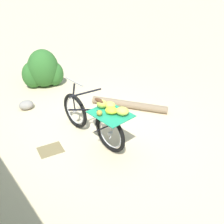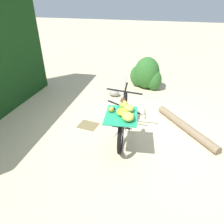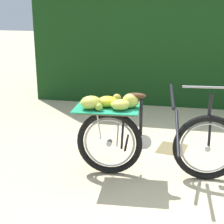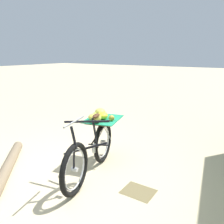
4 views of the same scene
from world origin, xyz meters
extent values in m
plane|color=beige|center=(0.00, 0.00, 0.00)|extent=(60.00, 60.00, 0.00)
torus|color=black|center=(-0.18, 0.31, 0.36)|extent=(0.25, 0.72, 0.73)
torus|color=#B7B7BC|center=(-0.18, 0.31, 0.36)|extent=(0.16, 0.55, 0.57)
cylinder|color=#B7B7BC|center=(-0.18, 0.31, 0.36)|extent=(0.09, 0.08, 0.06)
torus|color=black|center=(0.08, -0.71, 0.36)|extent=(0.25, 0.72, 0.73)
torus|color=#B7B7BC|center=(0.08, -0.71, 0.36)|extent=(0.16, 0.55, 0.57)
cylinder|color=#B7B7BC|center=(0.08, -0.71, 0.36)|extent=(0.09, 0.08, 0.06)
cylinder|color=black|center=(-0.10, 0.00, 0.53)|extent=(0.69, 0.20, 0.30)
cylinder|color=black|center=(-0.08, -0.07, 0.92)|extent=(0.70, 0.21, 0.11)
cylinder|color=black|center=(-0.01, -0.38, 0.64)|extent=(0.12, 0.06, 0.49)
cylinder|color=black|center=(0.03, -0.52, 0.38)|extent=(0.38, 0.12, 0.05)
cylinder|color=black|center=(0.04, -0.56, 0.59)|extent=(0.32, 0.10, 0.47)
cylinder|color=black|center=(-0.18, 0.32, 0.52)|extent=(0.05, 0.04, 0.30)
cylinder|color=black|center=(-0.18, 0.30, 0.81)|extent=(0.10, 0.06, 0.30)
cylinder|color=gray|center=(-0.17, 0.27, 1.02)|extent=(0.15, 0.51, 0.02)
ellipsoid|color=#4C2D19|center=(0.01, -0.44, 0.91)|extent=(0.14, 0.24, 0.06)
cylinder|color=#B7B7BC|center=(-0.02, -0.34, 0.40)|extent=(0.06, 0.16, 0.16)
cylinder|color=#B7B7BC|center=(0.05, -0.62, 0.56)|extent=(0.20, 0.07, 0.39)
cylinder|color=#B7B7BC|center=(0.10, -0.82, 0.56)|extent=(0.24, 0.08, 0.39)
cube|color=brown|center=(0.08, -0.73, 0.76)|extent=(0.57, 0.69, 0.02)
cube|color=#1E8C60|center=(0.08, -0.73, 0.78)|extent=(0.69, 0.79, 0.01)
ellipsoid|color=#CCC64C|center=(0.23, -0.85, 0.85)|extent=(0.29, 0.29, 0.14)
ellipsoid|color=#CCC64C|center=(0.04, -0.48, 0.86)|extent=(0.24, 0.24, 0.15)
ellipsoid|color=#CCC64C|center=(0.16, -0.55, 0.84)|extent=(0.25, 0.26, 0.11)
ellipsoid|color=yellow|center=(0.09, -0.72, 0.84)|extent=(0.28, 0.28, 0.12)
sphere|color=#8CAD38|center=(0.27, -0.74, 0.82)|extent=(0.08, 0.08, 0.08)
sphere|color=#B29333|center=(-0.11, -0.69, 0.83)|extent=(0.10, 0.10, 0.10)
sphere|color=#8CAD38|center=(0.04, -0.72, 0.82)|extent=(0.09, 0.09, 0.09)
cylinder|color=#7F6B51|center=(1.17, 0.43, 0.08)|extent=(1.35, 1.36, 0.17)
cube|color=olive|center=(-0.89, -0.20, 0.00)|extent=(0.44, 0.36, 0.01)
camera|label=1|loc=(-1.77, -4.21, 3.17)|focal=44.06mm
camera|label=2|loc=(0.96, -3.37, 2.43)|focal=30.64mm
camera|label=3|loc=(3.18, 0.57, 1.71)|focal=52.42mm
camera|label=4|loc=(-2.14, 2.39, 1.88)|focal=37.16mm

